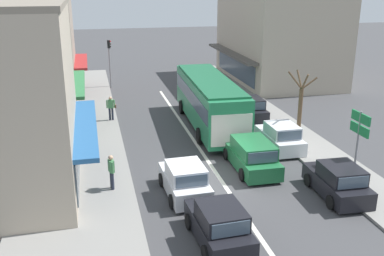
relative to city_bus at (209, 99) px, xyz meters
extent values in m
plane|color=#3F3F42|center=(-1.56, -7.65, -1.88)|extent=(140.00, 140.00, 0.00)
cube|color=silver|center=(-1.56, -3.65, -1.88)|extent=(0.20, 28.00, 0.01)
cube|color=gray|center=(-8.36, -1.65, -1.81)|extent=(5.20, 44.00, 0.14)
cube|color=gray|center=(4.64, -1.65, -1.82)|extent=(2.80, 44.00, 0.12)
cube|color=#23568E|center=(-7.77, -6.52, 0.82)|extent=(1.10, 8.69, 0.20)
cube|color=#425160|center=(-8.19, -6.52, -0.48)|extent=(0.06, 7.56, 1.80)
cube|color=#84939E|center=(-11.76, 2.76, 1.45)|extent=(6.01, 8.68, 6.65)
cube|color=#2D703D|center=(-8.30, 2.76, 0.82)|extent=(1.10, 7.99, 0.20)
cube|color=#425160|center=(-8.72, 2.76, -0.48)|extent=(0.06, 6.95, 1.80)
cube|color=slate|center=(-11.76, 2.76, 4.89)|extent=(6.17, 8.68, 0.24)
cube|color=gray|center=(-11.76, 11.09, 2.13)|extent=(6.47, 7.68, 8.01)
cube|color=maroon|center=(-8.08, 11.09, 0.82)|extent=(1.10, 7.07, 0.20)
cube|color=#425160|center=(-8.50, 11.09, -0.48)|extent=(0.06, 6.14, 1.80)
cube|color=#B2A38E|center=(9.94, 12.38, 2.56)|extent=(8.16, 12.87, 8.87)
cube|color=#4C4742|center=(5.41, 12.38, 0.82)|extent=(1.10, 11.84, 0.20)
cube|color=#425160|center=(5.83, 12.38, -0.48)|extent=(0.06, 10.30, 1.80)
cube|color=#237A4C|center=(0.00, 0.01, -0.12)|extent=(2.92, 10.89, 2.70)
cube|color=#425160|center=(0.00, 0.01, 0.28)|extent=(2.95, 10.46, 0.90)
cube|color=beige|center=(-0.21, -5.41, -0.32)|extent=(2.25, 0.15, 1.76)
cube|color=#1A5B39|center=(0.00, 0.01, 1.29)|extent=(2.76, 10.02, 0.12)
cylinder|color=black|center=(-1.12, 3.41, -1.40)|extent=(0.30, 0.97, 0.96)
cylinder|color=black|center=(1.38, 3.31, -1.40)|extent=(0.30, 0.97, 0.96)
cylinder|color=black|center=(-1.37, -2.91, -1.40)|extent=(0.30, 0.97, 0.96)
cylinder|color=black|center=(1.13, -3.01, -1.40)|extent=(0.30, 0.97, 0.96)
cube|color=#1E6638|center=(0.31, -6.98, -1.36)|extent=(1.80, 4.51, 0.76)
cube|color=#1E6638|center=(0.31, -7.33, -0.64)|extent=(1.66, 2.61, 0.68)
cube|color=#425160|center=(0.32, -6.01, -0.64)|extent=(1.51, 0.07, 0.58)
cube|color=#425160|center=(0.30, -8.65, -0.64)|extent=(1.48, 0.07, 0.54)
cylinder|color=black|center=(-0.55, -5.62, -1.57)|extent=(0.19, 0.62, 0.62)
cylinder|color=black|center=(1.21, -5.64, -1.57)|extent=(0.19, 0.62, 0.62)
cylinder|color=black|center=(-0.58, -8.32, -1.57)|extent=(0.19, 0.62, 0.62)
cylinder|color=black|center=(1.18, -8.34, -1.57)|extent=(0.19, 0.62, 0.62)
cube|color=silver|center=(-3.58, -9.11, -1.36)|extent=(1.77, 3.76, 0.76)
cube|color=silver|center=(-3.57, -9.41, -0.66)|extent=(1.59, 1.95, 0.64)
cube|color=#425160|center=(-3.61, -8.44, -0.66)|extent=(1.40, 0.11, 0.54)
cube|color=#425160|center=(-3.54, -10.37, -0.66)|extent=(1.37, 0.11, 0.51)
cylinder|color=black|center=(-4.44, -8.03, -1.57)|extent=(0.20, 0.63, 0.62)
cylinder|color=black|center=(-2.80, -7.97, -1.57)|extent=(0.20, 0.63, 0.62)
cylinder|color=black|center=(-4.36, -10.24, -1.57)|extent=(0.20, 0.63, 0.62)
cylinder|color=black|center=(-2.73, -10.19, -1.57)|extent=(0.20, 0.63, 0.62)
cube|color=black|center=(-3.15, -13.09, -1.36)|extent=(1.81, 3.77, 0.76)
cube|color=black|center=(-3.14, -13.39, -0.66)|extent=(1.61, 1.97, 0.64)
cube|color=#425160|center=(-3.19, -12.42, -0.66)|extent=(1.40, 0.13, 0.54)
cube|color=#425160|center=(-3.09, -14.36, -0.66)|extent=(1.37, 0.12, 0.51)
cylinder|color=black|center=(-4.03, -12.02, -1.57)|extent=(0.21, 0.63, 0.62)
cylinder|color=black|center=(-2.39, -11.95, -1.57)|extent=(0.21, 0.63, 0.62)
cylinder|color=black|center=(-3.92, -14.24, -1.57)|extent=(0.21, 0.63, 0.62)
cylinder|color=black|center=(-2.28, -14.16, -1.57)|extent=(0.21, 0.63, 0.62)
cube|color=black|center=(3.00, -10.74, -1.36)|extent=(1.77, 3.76, 0.76)
cube|color=black|center=(2.98, -11.04, -0.66)|extent=(1.59, 1.95, 0.64)
cube|color=#425160|center=(3.02, -10.07, -0.66)|extent=(1.40, 0.11, 0.54)
cube|color=#425160|center=(2.95, -12.01, -0.66)|extent=(1.37, 0.11, 0.51)
cylinder|color=black|center=(2.22, -9.60, -1.57)|extent=(0.20, 0.63, 0.62)
cylinder|color=black|center=(3.86, -9.66, -1.57)|extent=(0.20, 0.63, 0.62)
cylinder|color=black|center=(2.14, -11.82, -1.57)|extent=(0.20, 0.63, 0.62)
cylinder|color=black|center=(3.77, -11.88, -1.57)|extent=(0.20, 0.63, 0.62)
cube|color=silver|center=(2.87, -4.73, -1.36)|extent=(1.66, 3.71, 0.76)
cube|color=silver|center=(2.87, -5.03, -0.66)|extent=(1.53, 1.91, 0.64)
cube|color=#425160|center=(2.86, -4.06, -0.66)|extent=(1.40, 0.07, 0.54)
cube|color=#425160|center=(2.87, -6.00, -0.66)|extent=(1.37, 0.07, 0.51)
cylinder|color=black|center=(2.04, -3.62, -1.57)|extent=(0.18, 0.62, 0.62)
cylinder|color=black|center=(3.68, -3.62, -1.57)|extent=(0.18, 0.62, 0.62)
cylinder|color=black|center=(2.05, -5.84, -1.57)|extent=(0.18, 0.62, 0.62)
cylinder|color=black|center=(3.69, -5.84, -1.57)|extent=(0.18, 0.62, 0.62)
cube|color=black|center=(3.16, 1.16, -1.36)|extent=(1.70, 3.73, 0.76)
cube|color=black|center=(3.15, 0.86, -0.66)|extent=(1.55, 1.92, 0.64)
cube|color=#425160|center=(3.17, 1.83, -0.66)|extent=(1.40, 0.08, 0.54)
cube|color=#425160|center=(3.14, -0.11, -0.66)|extent=(1.37, 0.08, 0.51)
cylinder|color=black|center=(2.36, 2.28, -1.57)|extent=(0.19, 0.62, 0.62)
cylinder|color=black|center=(4.00, 2.25, -1.57)|extent=(0.19, 0.62, 0.62)
cylinder|color=black|center=(2.32, 0.06, -1.57)|extent=(0.19, 0.62, 0.62)
cylinder|color=black|center=(3.96, 0.03, -1.57)|extent=(0.19, 0.62, 0.62)
cylinder|color=gray|center=(-5.62, 12.62, 0.22)|extent=(0.12, 0.12, 4.20)
cube|color=black|center=(-5.62, 12.62, 1.97)|extent=(0.24, 0.24, 0.68)
sphere|color=red|center=(-5.48, 12.62, 2.20)|extent=(0.13, 0.13, 0.13)
sphere|color=black|center=(-5.48, 12.62, 1.98)|extent=(0.13, 0.13, 0.13)
sphere|color=black|center=(-5.48, 12.62, 1.76)|extent=(0.13, 0.13, 0.13)
cylinder|color=gray|center=(4.36, -9.90, -0.08)|extent=(0.10, 0.10, 3.60)
cube|color=#19753D|center=(4.36, -9.92, 1.42)|extent=(0.08, 1.40, 0.44)
cube|color=white|center=(4.41, -9.92, 1.42)|extent=(0.01, 1.10, 0.10)
cube|color=#19753D|center=(4.36, -9.92, 0.87)|extent=(0.08, 1.40, 0.44)
cube|color=white|center=(4.41, -9.92, 0.87)|extent=(0.01, 1.10, 0.10)
cylinder|color=brown|center=(4.27, -4.20, -0.23)|extent=(0.24, 0.24, 3.29)
cylinder|color=brown|center=(4.27, -3.84, 1.89)|extent=(0.10, 0.78, 1.01)
cylinder|color=brown|center=(4.72, -4.20, 1.72)|extent=(0.96, 0.10, 0.69)
cylinder|color=brown|center=(4.27, -4.52, 1.89)|extent=(0.10, 0.72, 1.01)
cylinder|color=brown|center=(3.84, -4.20, 1.92)|extent=(0.94, 0.10, 1.09)
cylinder|color=#232838|center=(-6.25, 2.48, -1.32)|extent=(0.14, 0.14, 0.84)
cylinder|color=#232838|center=(-6.07, 2.48, -1.32)|extent=(0.14, 0.14, 0.84)
cube|color=#478951|center=(-6.16, 2.48, -0.62)|extent=(0.37, 0.23, 0.56)
sphere|color=tan|center=(-6.16, 2.48, -0.22)|extent=(0.22, 0.22, 0.22)
cylinder|color=#478951|center=(-6.40, 2.49, -0.62)|extent=(0.09, 0.09, 0.54)
cylinder|color=#478951|center=(-5.92, 2.48, -0.62)|extent=(0.09, 0.09, 0.54)
cube|color=brown|center=(-5.85, 2.49, -0.80)|extent=(0.11, 0.24, 0.22)
cylinder|color=#232838|center=(-6.74, -8.01, -1.32)|extent=(0.14, 0.14, 0.84)
cylinder|color=#232838|center=(-6.70, -8.19, -1.32)|extent=(0.14, 0.14, 0.84)
cube|color=#478951|center=(-6.72, -8.10, -0.62)|extent=(0.29, 0.40, 0.56)
sphere|color=tan|center=(-6.72, -8.10, -0.22)|extent=(0.22, 0.22, 0.22)
cylinder|color=#478951|center=(-6.77, -7.86, -0.62)|extent=(0.09, 0.09, 0.54)
cylinder|color=#478951|center=(-6.68, -8.33, -0.62)|extent=(0.09, 0.09, 0.54)
camera|label=1|loc=(-7.34, -26.96, 7.37)|focal=42.00mm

